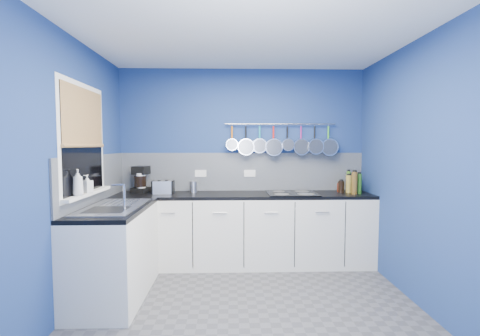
{
  "coord_description": "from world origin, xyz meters",
  "views": [
    {
      "loc": [
        -0.16,
        -3.05,
        1.51
      ],
      "look_at": [
        -0.05,
        0.75,
        1.25
      ],
      "focal_mm": 25.67,
      "sensor_mm": 36.0,
      "label": 1
    }
  ],
  "objects_px": {
    "toaster": "(163,187)",
    "hob": "(292,193)",
    "coffee_maker": "(141,179)",
    "soap_bottle_a": "(78,182)",
    "canister": "(193,187)",
    "paper_towel": "(141,183)",
    "soap_bottle_b": "(87,184)"
  },
  "relations": [
    {
      "from": "toaster",
      "to": "canister",
      "type": "distance_m",
      "value": 0.38
    },
    {
      "from": "paper_towel",
      "to": "coffee_maker",
      "type": "bearing_deg",
      "value": 112.16
    },
    {
      "from": "soap_bottle_b",
      "to": "toaster",
      "type": "height_order",
      "value": "soap_bottle_b"
    },
    {
      "from": "soap_bottle_b",
      "to": "hob",
      "type": "relative_size",
      "value": 0.28
    },
    {
      "from": "soap_bottle_b",
      "to": "canister",
      "type": "relative_size",
      "value": 1.22
    },
    {
      "from": "soap_bottle_a",
      "to": "hob",
      "type": "height_order",
      "value": "soap_bottle_a"
    },
    {
      "from": "soap_bottle_a",
      "to": "paper_towel",
      "type": "relative_size",
      "value": 0.95
    },
    {
      "from": "hob",
      "to": "toaster",
      "type": "bearing_deg",
      "value": 177.87
    },
    {
      "from": "soap_bottle_a",
      "to": "coffee_maker",
      "type": "bearing_deg",
      "value": 79.91
    },
    {
      "from": "soap_bottle_b",
      "to": "paper_towel",
      "type": "height_order",
      "value": "soap_bottle_b"
    },
    {
      "from": "soap_bottle_b",
      "to": "hob",
      "type": "distance_m",
      "value": 2.34
    },
    {
      "from": "toaster",
      "to": "hob",
      "type": "xyz_separation_m",
      "value": [
        1.61,
        -0.06,
        -0.07
      ]
    },
    {
      "from": "soap_bottle_a",
      "to": "coffee_maker",
      "type": "distance_m",
      "value": 1.3
    },
    {
      "from": "soap_bottle_b",
      "to": "canister",
      "type": "distance_m",
      "value": 1.42
    },
    {
      "from": "soap_bottle_a",
      "to": "toaster",
      "type": "bearing_deg",
      "value": 65.5
    },
    {
      "from": "canister",
      "to": "soap_bottle_b",
      "type": "bearing_deg",
      "value": -129.63
    },
    {
      "from": "coffee_maker",
      "to": "hob",
      "type": "height_order",
      "value": "coffee_maker"
    },
    {
      "from": "coffee_maker",
      "to": "canister",
      "type": "xyz_separation_m",
      "value": [
        0.67,
        0.0,
        -0.1
      ]
    },
    {
      "from": "soap_bottle_a",
      "to": "toaster",
      "type": "relative_size",
      "value": 0.96
    },
    {
      "from": "paper_towel",
      "to": "canister",
      "type": "relative_size",
      "value": 1.79
    },
    {
      "from": "soap_bottle_b",
      "to": "coffee_maker",
      "type": "distance_m",
      "value": 1.11
    },
    {
      "from": "soap_bottle_a",
      "to": "paper_towel",
      "type": "height_order",
      "value": "soap_bottle_a"
    },
    {
      "from": "paper_towel",
      "to": "hob",
      "type": "relative_size",
      "value": 0.41
    },
    {
      "from": "soap_bottle_b",
      "to": "paper_towel",
      "type": "relative_size",
      "value": 0.68
    },
    {
      "from": "soap_bottle_a",
      "to": "canister",
      "type": "bearing_deg",
      "value": 55.07
    },
    {
      "from": "soap_bottle_a",
      "to": "toaster",
      "type": "distance_m",
      "value": 1.3
    },
    {
      "from": "coffee_maker",
      "to": "hob",
      "type": "xyz_separation_m",
      "value": [
        1.91,
        -0.17,
        -0.16
      ]
    },
    {
      "from": "soap_bottle_a",
      "to": "hob",
      "type": "bearing_deg",
      "value": 27.43
    },
    {
      "from": "coffee_maker",
      "to": "canister",
      "type": "bearing_deg",
      "value": 15.16
    },
    {
      "from": "paper_towel",
      "to": "toaster",
      "type": "relative_size",
      "value": 1.01
    },
    {
      "from": "soap_bottle_b",
      "to": "paper_towel",
      "type": "bearing_deg",
      "value": 77.19
    },
    {
      "from": "paper_towel",
      "to": "coffee_maker",
      "type": "height_order",
      "value": "coffee_maker"
    }
  ]
}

